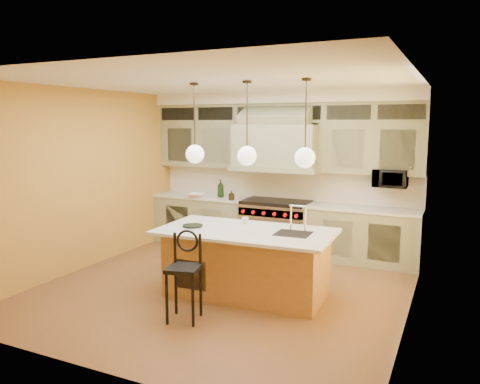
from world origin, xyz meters
The scene contains 18 objects.
floor centered at (0.00, 0.00, 0.00)m, with size 5.00×5.00×0.00m, color brown.
ceiling centered at (0.00, 0.00, 2.90)m, with size 5.00×5.00×0.00m, color white.
wall_back centered at (0.00, 2.50, 1.45)m, with size 5.00×5.00×0.00m, color #BA8733.
wall_front centered at (0.00, -2.50, 1.45)m, with size 5.00×5.00×0.00m, color #BA8733.
wall_left centered at (-2.50, 0.00, 1.45)m, with size 5.00×5.00×0.00m, color #BA8733.
wall_right centered at (2.50, 0.00, 1.45)m, with size 5.00×5.00×0.00m, color #BA8733.
back_cabinetry centered at (0.00, 2.23, 1.43)m, with size 5.00×0.77×2.90m.
range centered at (0.00, 2.14, 0.49)m, with size 1.20×0.74×0.96m.
kitchen_island centered at (0.41, -0.04, 0.47)m, with size 2.41×1.34×1.35m.
counter_stool centered at (0.07, -1.12, 0.61)m, with size 0.45×0.45×1.08m.
microwave centered at (1.95, 2.25, 1.45)m, with size 0.54×0.37×0.30m, color black.
oil_bottle_a centered at (-1.15, 2.15, 1.11)m, with size 0.13×0.13×0.34m, color black.
oil_bottle_b centered at (-0.80, 1.92, 1.03)m, with size 0.08×0.09×0.19m, color black.
fruit_bowl centered at (-1.56, 1.92, 0.98)m, with size 0.31×0.31×0.08m, color white.
cup centered at (0.23, 0.28, 0.97)m, with size 0.10×0.10×0.09m, color silver.
pendant_left centered at (-0.40, -0.04, 1.95)m, with size 0.26×0.26×1.11m.
pendant_center centered at (0.40, -0.04, 1.95)m, with size 0.26×0.26×1.11m.
pendant_right centered at (1.20, -0.04, 1.95)m, with size 0.26×0.26×1.11m.
Camera 1 is at (2.96, -5.70, 2.36)m, focal length 35.00 mm.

